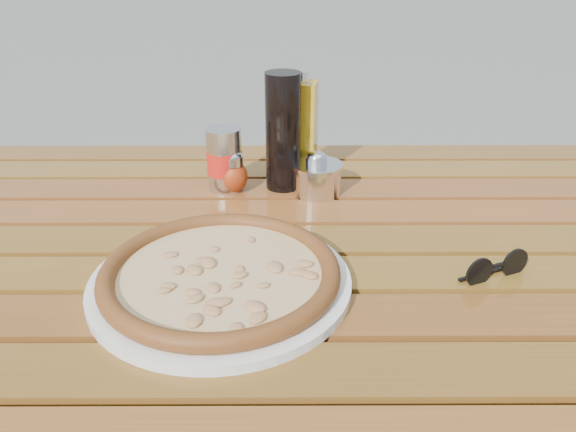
{
  "coord_description": "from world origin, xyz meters",
  "views": [
    {
      "loc": [
        -0.0,
        -0.79,
        1.18
      ],
      "look_at": [
        0.0,
        0.02,
        0.78
      ],
      "focal_mm": 35.0,
      "sensor_mm": 36.0,
      "label": 1
    }
  ],
  "objects_px": {
    "pepper_shaker": "(233,172)",
    "parmesan_tin": "(317,178)",
    "oregano_shaker": "(316,173)",
    "table": "(288,278)",
    "soda_can": "(225,160)",
    "sunglasses": "(496,268)",
    "pizza": "(220,273)",
    "olive_oil_cruet": "(302,130)",
    "plate": "(221,282)",
    "dark_bottle": "(283,132)"
  },
  "relations": [
    {
      "from": "parmesan_tin",
      "to": "olive_oil_cruet",
      "type": "bearing_deg",
      "value": 107.41
    },
    {
      "from": "table",
      "to": "plate",
      "type": "height_order",
      "value": "plate"
    },
    {
      "from": "plate",
      "to": "sunglasses",
      "type": "distance_m",
      "value": 0.39
    },
    {
      "from": "pepper_shaker",
      "to": "table",
      "type": "bearing_deg",
      "value": -61.44
    },
    {
      "from": "plate",
      "to": "sunglasses",
      "type": "height_order",
      "value": "sunglasses"
    },
    {
      "from": "parmesan_tin",
      "to": "soda_can",
      "type": "bearing_deg",
      "value": 172.78
    },
    {
      "from": "sunglasses",
      "to": "table",
      "type": "bearing_deg",
      "value": 134.74
    },
    {
      "from": "plate",
      "to": "pepper_shaker",
      "type": "distance_m",
      "value": 0.33
    },
    {
      "from": "table",
      "to": "pizza",
      "type": "distance_m",
      "value": 0.19
    },
    {
      "from": "oregano_shaker",
      "to": "soda_can",
      "type": "height_order",
      "value": "soda_can"
    },
    {
      "from": "sunglasses",
      "to": "parmesan_tin",
      "type": "bearing_deg",
      "value": 105.41
    },
    {
      "from": "pepper_shaker",
      "to": "soda_can",
      "type": "height_order",
      "value": "soda_can"
    },
    {
      "from": "soda_can",
      "to": "olive_oil_cruet",
      "type": "bearing_deg",
      "value": 23.27
    },
    {
      "from": "table",
      "to": "pizza",
      "type": "relative_size",
      "value": 3.08
    },
    {
      "from": "pepper_shaker",
      "to": "soda_can",
      "type": "relative_size",
      "value": 0.68
    },
    {
      "from": "pizza",
      "to": "pepper_shaker",
      "type": "relative_size",
      "value": 5.55
    },
    {
      "from": "pepper_shaker",
      "to": "oregano_shaker",
      "type": "height_order",
      "value": "same"
    },
    {
      "from": "dark_bottle",
      "to": "soda_can",
      "type": "distance_m",
      "value": 0.12
    },
    {
      "from": "olive_oil_cruet",
      "to": "pepper_shaker",
      "type": "bearing_deg",
      "value": -149.91
    },
    {
      "from": "oregano_shaker",
      "to": "sunglasses",
      "type": "xyz_separation_m",
      "value": [
        0.24,
        -0.3,
        -0.02
      ]
    },
    {
      "from": "dark_bottle",
      "to": "table",
      "type": "bearing_deg",
      "value": -87.7
    },
    {
      "from": "soda_can",
      "to": "dark_bottle",
      "type": "bearing_deg",
      "value": 5.13
    },
    {
      "from": "pizza",
      "to": "table",
      "type": "bearing_deg",
      "value": 56.06
    },
    {
      "from": "plate",
      "to": "parmesan_tin",
      "type": "xyz_separation_m",
      "value": [
        0.15,
        0.32,
        0.02
      ]
    },
    {
      "from": "pepper_shaker",
      "to": "oregano_shaker",
      "type": "distance_m",
      "value": 0.16
    },
    {
      "from": "soda_can",
      "to": "oregano_shaker",
      "type": "bearing_deg",
      "value": -5.53
    },
    {
      "from": "table",
      "to": "oregano_shaker",
      "type": "bearing_deg",
      "value": 73.82
    },
    {
      "from": "soda_can",
      "to": "sunglasses",
      "type": "relative_size",
      "value": 1.13
    },
    {
      "from": "soda_can",
      "to": "parmesan_tin",
      "type": "distance_m",
      "value": 0.18
    },
    {
      "from": "oregano_shaker",
      "to": "parmesan_tin",
      "type": "height_order",
      "value": "oregano_shaker"
    },
    {
      "from": "pizza",
      "to": "oregano_shaker",
      "type": "relative_size",
      "value": 5.55
    },
    {
      "from": "oregano_shaker",
      "to": "soda_can",
      "type": "xyz_separation_m",
      "value": [
        -0.17,
        0.02,
        0.02
      ]
    },
    {
      "from": "dark_bottle",
      "to": "parmesan_tin",
      "type": "bearing_deg",
      "value": -26.8
    },
    {
      "from": "olive_oil_cruet",
      "to": "sunglasses",
      "type": "distance_m",
      "value": 0.47
    },
    {
      "from": "oregano_shaker",
      "to": "dark_bottle",
      "type": "height_order",
      "value": "dark_bottle"
    },
    {
      "from": "oregano_shaker",
      "to": "pepper_shaker",
      "type": "bearing_deg",
      "value": 178.41
    },
    {
      "from": "pizza",
      "to": "pepper_shaker",
      "type": "xyz_separation_m",
      "value": [
        -0.01,
        0.33,
        0.02
      ]
    },
    {
      "from": "dark_bottle",
      "to": "sunglasses",
      "type": "xyz_separation_m",
      "value": [
        0.3,
        -0.33,
        -0.09
      ]
    },
    {
      "from": "plate",
      "to": "pizza",
      "type": "distance_m",
      "value": 0.02
    },
    {
      "from": "plate",
      "to": "olive_oil_cruet",
      "type": "height_order",
      "value": "olive_oil_cruet"
    },
    {
      "from": "oregano_shaker",
      "to": "parmesan_tin",
      "type": "distance_m",
      "value": 0.01
    },
    {
      "from": "pizza",
      "to": "olive_oil_cruet",
      "type": "xyz_separation_m",
      "value": [
        0.12,
        0.4,
        0.07
      ]
    },
    {
      "from": "parmesan_tin",
      "to": "dark_bottle",
      "type": "bearing_deg",
      "value": 153.2
    },
    {
      "from": "dark_bottle",
      "to": "olive_oil_cruet",
      "type": "relative_size",
      "value": 1.05
    },
    {
      "from": "plate",
      "to": "oregano_shaker",
      "type": "distance_m",
      "value": 0.36
    },
    {
      "from": "plate",
      "to": "dark_bottle",
      "type": "height_order",
      "value": "dark_bottle"
    },
    {
      "from": "pepper_shaker",
      "to": "parmesan_tin",
      "type": "height_order",
      "value": "pepper_shaker"
    },
    {
      "from": "plate",
      "to": "oregano_shaker",
      "type": "xyz_separation_m",
      "value": [
        0.15,
        0.32,
        0.03
      ]
    },
    {
      "from": "sunglasses",
      "to": "pepper_shaker",
      "type": "bearing_deg",
      "value": 118.86
    },
    {
      "from": "pepper_shaker",
      "to": "olive_oil_cruet",
      "type": "relative_size",
      "value": 0.39
    }
  ]
}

